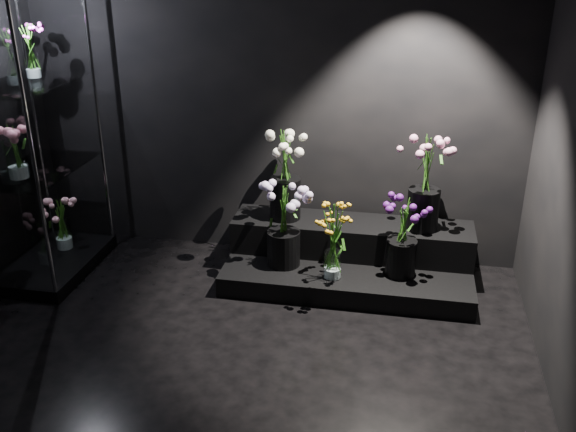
# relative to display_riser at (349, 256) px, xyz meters

# --- Properties ---
(floor) EXTENTS (4.00, 4.00, 0.00)m
(floor) POSITION_rel_display_riser_xyz_m (-0.69, -1.62, -0.17)
(floor) COLOR black
(floor) RESTS_ON ground
(wall_back) EXTENTS (4.00, 0.00, 4.00)m
(wall_back) POSITION_rel_display_riser_xyz_m (-0.69, 0.38, 1.23)
(wall_back) COLOR black
(wall_back) RESTS_ON floor
(display_riser) EXTENTS (1.90, 0.84, 0.42)m
(display_riser) POSITION_rel_display_riser_xyz_m (0.00, 0.00, 0.00)
(display_riser) COLOR black
(display_riser) RESTS_ON floor
(display_case) EXTENTS (0.61, 1.01, 2.23)m
(display_case) POSITION_rel_display_riser_xyz_m (-2.36, -0.33, 0.94)
(display_case) COLOR black
(display_case) RESTS_ON floor
(bouquet_orange_bells) EXTENTS (0.30, 0.30, 0.57)m
(bouquet_orange_bells) POSITION_rel_display_riser_xyz_m (-0.10, -0.33, 0.28)
(bouquet_orange_bells) COLOR white
(bouquet_orange_bells) RESTS_ON display_riser
(bouquet_lilac) EXTENTS (0.39, 0.39, 0.65)m
(bouquet_lilac) POSITION_rel_display_riser_xyz_m (-0.49, -0.19, 0.35)
(bouquet_lilac) COLOR black
(bouquet_lilac) RESTS_ON display_riser
(bouquet_purple) EXTENTS (0.34, 0.34, 0.60)m
(bouquet_purple) POSITION_rel_display_riser_xyz_m (0.40, -0.19, 0.32)
(bouquet_purple) COLOR black
(bouquet_purple) RESTS_ON display_riser
(bouquet_cream_roses) EXTENTS (0.44, 0.44, 0.73)m
(bouquet_cream_roses) POSITION_rel_display_riser_xyz_m (-0.54, 0.10, 0.67)
(bouquet_cream_roses) COLOR black
(bouquet_cream_roses) RESTS_ON display_riser
(bouquet_pink_roses) EXTENTS (0.38, 0.38, 0.74)m
(bouquet_pink_roses) POSITION_rel_display_riser_xyz_m (0.54, 0.09, 0.67)
(bouquet_pink_roses) COLOR black
(bouquet_pink_roses) RESTS_ON display_riser
(bouquet_case_pink) EXTENTS (0.31, 0.31, 0.40)m
(bouquet_case_pink) POSITION_rel_display_riser_xyz_m (-2.40, -0.54, 0.91)
(bouquet_case_pink) COLOR white
(bouquet_case_pink) RESTS_ON display_case
(bouquet_case_magenta) EXTENTS (0.29, 0.29, 0.41)m
(bouquet_case_magenta) POSITION_rel_display_riser_xyz_m (-2.40, -0.15, 1.56)
(bouquet_case_magenta) COLOR white
(bouquet_case_magenta) RESTS_ON display_case
(bouquet_case_base_pink) EXTENTS (0.38, 0.38, 0.44)m
(bouquet_case_base_pink) POSITION_rel_display_riser_xyz_m (-2.37, -0.14, 0.17)
(bouquet_case_base_pink) COLOR white
(bouquet_case_base_pink) RESTS_ON display_case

